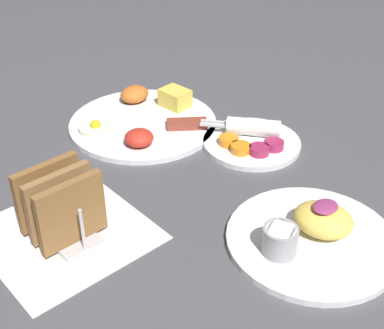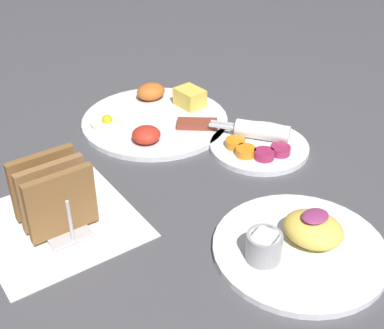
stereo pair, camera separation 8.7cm
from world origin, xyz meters
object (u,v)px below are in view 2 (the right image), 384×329
at_px(plate_condiments, 259,144).
at_px(toast_rack, 54,196).
at_px(plate_foreground, 300,243).
at_px(plate_breakfast, 156,117).

bearing_deg(plate_condiments, toast_rack, 178.64).
height_order(plate_foreground, toast_rack, toast_rack).
distance_m(plate_breakfast, toast_rack, 0.34).
height_order(plate_condiments, plate_foreground, plate_foreground).
bearing_deg(plate_breakfast, toast_rack, -147.05).
bearing_deg(toast_rack, plate_condiments, -1.36).
relative_size(plate_breakfast, toast_rack, 2.45).
xyz_separation_m(plate_breakfast, plate_condiments, (0.10, -0.19, 0.00)).
distance_m(plate_foreground, toast_rack, 0.35).
bearing_deg(plate_foreground, plate_breakfast, 85.38).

